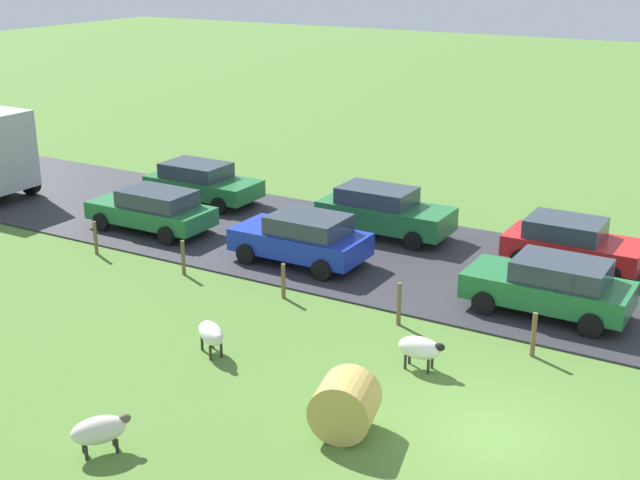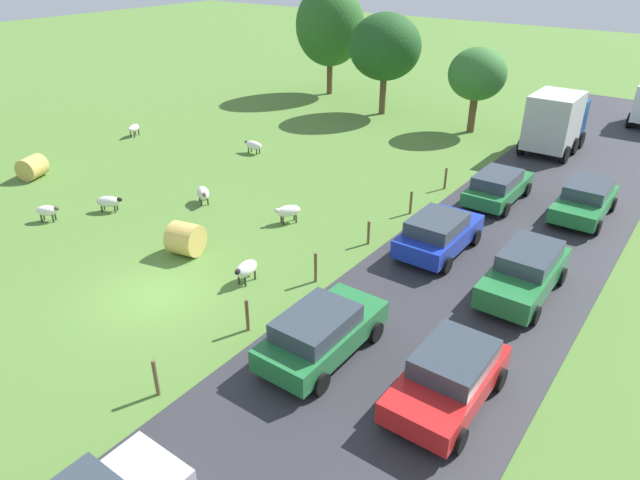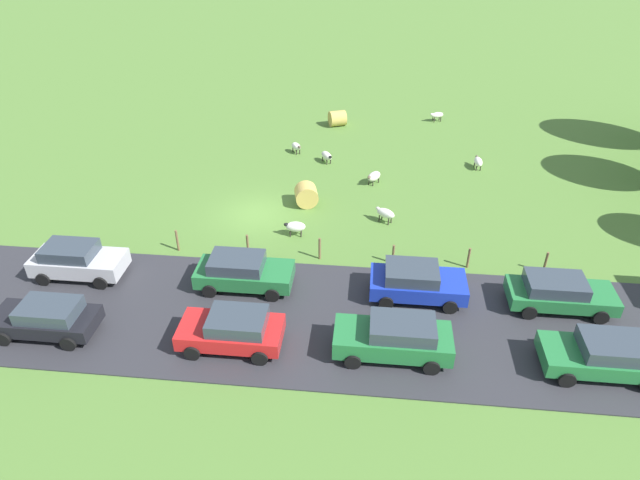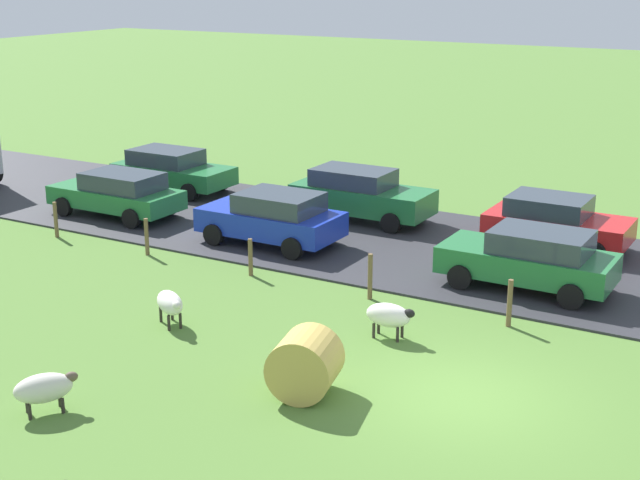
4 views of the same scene
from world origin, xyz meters
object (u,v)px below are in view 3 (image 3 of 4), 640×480
Objects in this scene: hay_bale_0 at (337,118)px; sheep_4 at (478,162)px; car_3 at (77,260)px; hay_bale_1 at (306,195)px; sheep_3 at (437,115)px; car_2 at (243,271)px; sheep_5 at (296,146)px; car_6 at (606,355)px; sheep_0 at (374,176)px; sheep_1 at (295,227)px; car_7 at (46,318)px; sheep_6 at (385,213)px; car_1 at (416,282)px; car_4 at (395,337)px; sheep_2 at (327,156)px; car_0 at (233,329)px; car_5 at (559,292)px.

sheep_4 is at bearing 55.61° from hay_bale_0.
hay_bale_1 is at bearing 128.94° from car_3.
sheep_3 is 0.95× the size of hay_bale_0.
car_2 is (8.02, -1.93, 0.23)m from hay_bale_1.
sheep_5 is 0.23× the size of car_6.
car_2 reaches higher than sheep_0.
sheep_5 is at bearing -127.09° from sheep_0.
sheep_1 reaches higher than sheep_0.
hay_bale_1 is 15.11m from car_7.
hay_bale_1 is at bearing -30.77° from sheep_3.
car_2 is at bearing 118.26° from car_7.
sheep_3 is 8.58m from sheep_4.
sheep_4 is 0.29× the size of car_7.
sheep_6 is 0.28× the size of car_7.
sheep_4 is 18.79m from car_2.
sheep_1 is at bearing -31.80° from sheep_0.
sheep_0 is at bearing 128.91° from car_3.
car_1 is (15.19, 7.52, 0.39)m from sheep_5.
car_1 reaches higher than hay_bale_1.
sheep_5 is (7.13, -10.13, -0.02)m from sheep_3.
sheep_1 is 9.81m from car_4.
sheep_4 is at bearing 161.60° from car_1.
car_1 is 1.00× the size of car_7.
sheep_0 is 17.62m from car_3.
sheep_3 is at bearing 153.82° from sheep_1.
car_6 is at bearing 89.52° from car_4.
sheep_4 is 11.80m from hay_bale_0.
sheep_2 is 21.49m from car_6.
sheep_5 is 20.03m from car_4.
car_1 is 0.96× the size of car_2.
car_3 is at bearing -39.53° from sheep_3.
sheep_2 is at bearing 173.84° from hay_bale_1.
hay_bale_1 is 0.32× the size of car_0.
sheep_4 is at bearing 13.78° from sheep_3.
hay_bale_1 reaches higher than hay_bale_0.
sheep_5 is at bearing 178.72° from car_2.
sheep_6 is 0.29× the size of car_0.
hay_bale_0 is 24.64m from car_0.
car_4 reaches higher than sheep_2.
sheep_2 is (-2.80, -3.20, -0.02)m from sheep_0.
hay_bale_0 is 0.29× the size of car_3.
sheep_6 is 10.26m from car_4.
car_6 is at bearing 26.13° from hay_bale_0.
car_7 is at bearing -21.78° from sheep_5.
car_1 reaches higher than car_5.
sheep_4 is 0.27× the size of car_5.
car_7 is (3.86, -21.33, -0.01)m from car_5.
car_7 is (0.21, -14.18, -0.08)m from car_4.
hay_bale_0 is 0.29× the size of car_0.
sheep_3 reaches higher than sheep_2.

